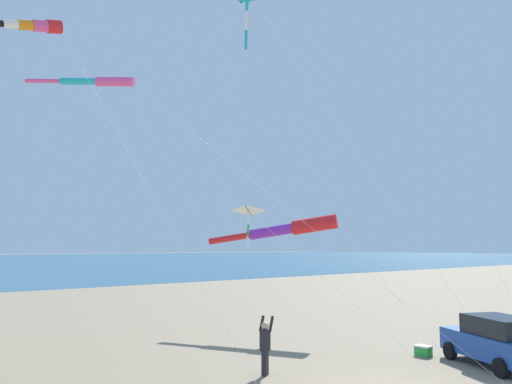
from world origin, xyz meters
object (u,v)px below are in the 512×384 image
Objects in this scene: cooler_box at (423,351)px; kite_windsock_teal_far_right at (36,26)px; kite_windsock_checkered_midright at (96,82)px; person_adult_flyer at (265,343)px; kite_windsock_rainbow_low_near at (291,228)px; kite_delta_red_high_left at (249,211)px; parked_car at (497,341)px.

kite_windsock_teal_far_right is (12.10, 11.83, 14.27)m from cooler_box.
kite_windsock_checkered_midright is (11.39, 9.21, 12.02)m from cooler_box.
person_adult_flyer is at bearing 74.91° from cooler_box.
kite_windsock_teal_far_right reaches higher than kite_windsock_checkered_midright.
kite_windsock_rainbow_low_near reaches higher than person_adult_flyer.
kite_windsock_teal_far_right is (9.15, 5.09, 8.77)m from kite_delta_red_high_left.
cooler_box is at bearing -113.57° from kite_delta_red_high_left.
person_adult_flyer is at bearing 57.07° from parked_car.
kite_windsock_rainbow_low_near reaches higher than kite_delta_red_high_left.
kite_delta_red_high_left is 0.48× the size of kite_windsock_rainbow_low_near.
parked_car is 0.31× the size of kite_windsock_teal_far_right.
kite_windsock_checkered_midright is (8.44, 2.47, 6.53)m from kite_delta_red_high_left.
cooler_box is 9.65m from kite_windsock_rainbow_low_near.
parked_car is 0.78× the size of kite_delta_red_high_left.
person_adult_flyer is 10.71m from kite_windsock_rainbow_low_near.
kite_delta_red_high_left is 0.32× the size of kite_windsock_checkered_midright.
kite_windsock_rainbow_low_near is (10.96, -0.30, 4.42)m from parked_car.
cooler_box is 22.13m from kite_windsock_teal_far_right.
cooler_box is at bearing -141.04° from kite_windsock_checkered_midright.
kite_windsock_checkered_midright is at bearing 38.96° from cooler_box.
cooler_box is 18.94m from kite_windsock_checkered_midright.
parked_car is 0.25× the size of kite_windsock_checkered_midright.
kite_windsock_teal_far_right reaches higher than parked_car.
person_adult_flyer is 14.84m from kite_windsock_checkered_midright.
person_adult_flyer reaches higher than cooler_box.
kite_windsock_rainbow_low_near is (-3.26, -9.84, -6.86)m from kite_windsock_checkered_midright.
kite_windsock_rainbow_low_near is at bearing -1.56° from parked_car.
parked_car is at bearing -129.21° from kite_delta_red_high_left.
parked_car is 23.53m from kite_windsock_teal_far_right.
kite_delta_red_high_left is at bearing 50.79° from parked_car.
kite_delta_red_high_left is 0.40× the size of kite_windsock_teal_far_right.
kite_windsock_rainbow_low_near is (-3.97, -12.46, -9.11)m from kite_windsock_teal_far_right.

